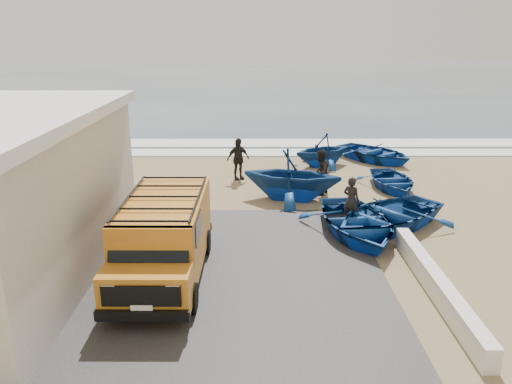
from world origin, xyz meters
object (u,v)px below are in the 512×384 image
object	(u,v)px
boat_far_right	(375,153)
boat_near_right	(387,215)
van	(164,236)
boat_far_left	(322,150)
fisherman_back	(238,159)
boat_mid_left	(292,175)
fisherman_front	(351,201)
boat_mid_right	(392,181)
fisherman_middle	(320,172)
boat_near_left	(356,222)
parapet	(436,285)

from	to	relation	value
boat_far_right	boat_near_right	bearing A→B (deg)	-139.36
van	boat_far_left	xyz separation A→B (m)	(5.55, 11.42, -0.37)
van	boat_near_right	xyz separation A→B (m)	(6.61, 3.40, -0.70)
boat_far_right	fisherman_back	distance (m)	7.41
boat_mid_left	boat_far_left	xyz separation A→B (m)	(1.83, 5.08, -0.19)
fisherman_front	fisherman_back	distance (m)	6.60
van	fisherman_back	distance (m)	9.26
van	boat_mid_right	world-z (taller)	van
van	fisherman_middle	distance (m)	8.52
boat_near_left	boat_mid_right	xyz separation A→B (m)	(2.42, 4.94, -0.10)
van	boat_mid_right	bearing A→B (deg)	44.68
parapet	van	bearing A→B (deg)	171.71
fisherman_middle	boat_far_left	bearing A→B (deg)	-159.31
van	boat_near_left	size ratio (longest dim) A/B	1.17
van	fisherman_back	xyz separation A→B (m)	(1.61, 9.12, -0.25)
fisherman_back	boat_far_right	bearing A→B (deg)	-4.33
boat_mid_left	boat_mid_right	size ratio (longest dim) A/B	1.12
boat_mid_right	boat_far_left	size ratio (longest dim) A/B	1.11
parapet	van	size ratio (longest dim) A/B	1.19
fisherman_front	boat_near_right	bearing A→B (deg)	-158.92
fisherman_middle	fisherman_back	distance (m)	3.92
boat_mid_left	fisherman_back	size ratio (longest dim) A/B	2.05
boat_near_right	fisherman_middle	size ratio (longest dim) A/B	2.45
boat_mid_right	boat_far_right	xyz separation A→B (m)	(0.36, 4.62, 0.08)
parapet	boat_near_right	bearing A→B (deg)	91.35
boat_mid_left	boat_far_right	bearing A→B (deg)	-22.76
boat_mid_right	parapet	bearing A→B (deg)	-101.80
boat_far_left	boat_mid_left	bearing A→B (deg)	-49.29
boat_far_left	boat_far_right	distance (m)	2.88
boat_far_right	boat_mid_right	bearing A→B (deg)	-133.26
parapet	fisherman_middle	world-z (taller)	fisherman_middle
boat_near_right	boat_far_right	world-z (taller)	boat_near_right
boat_near_right	fisherman_front	distance (m)	1.22
parapet	boat_far_right	bearing A→B (deg)	83.32
boat_near_right	fisherman_front	size ratio (longest dim) A/B	2.71
boat_far_right	fisherman_front	bearing A→B (deg)	-146.78
boat_far_left	fisherman_middle	xyz separation A→B (m)	(-0.67, -4.45, 0.11)
boat_mid_right	van	bearing A→B (deg)	-139.73
boat_mid_left	boat_mid_right	xyz separation A→B (m)	(4.18, 1.35, -0.64)
fisherman_middle	fisherman_back	xyz separation A→B (m)	(-3.28, 2.15, 0.01)
van	boat_near_right	size ratio (longest dim) A/B	1.14
boat_mid_right	boat_far_right	size ratio (longest dim) A/B	0.81
boat_near_right	boat_far_left	xyz separation A→B (m)	(-1.06, 8.02, 0.33)
boat_near_left	boat_near_right	bearing A→B (deg)	22.15
boat_far_left	fisherman_middle	size ratio (longest dim) A/B	1.66
parapet	boat_mid_right	bearing A→B (deg)	82.14
parapet	boat_near_right	size ratio (longest dim) A/B	1.36
boat_far_left	fisherman_back	size ratio (longest dim) A/B	1.64
boat_far_left	fisherman_middle	bearing A→B (deg)	-38.04
boat_near_right	boat_far_left	bearing A→B (deg)	150.49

